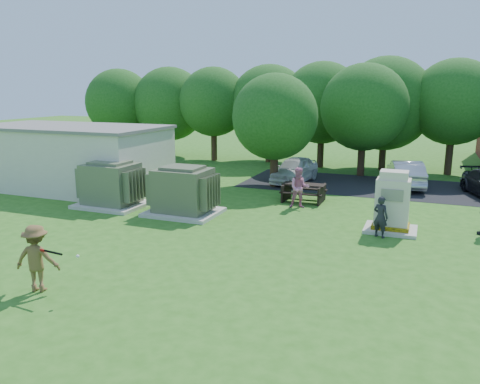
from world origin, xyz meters
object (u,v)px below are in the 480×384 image
at_px(transformer_left, 111,185).
at_px(person_at_picnic, 299,188).
at_px(transformer_right, 183,192).
at_px(picnic_table, 304,190).
at_px(car_silver_a, 406,174).
at_px(generator_cabinet, 392,205).
at_px(person_by_generator, 381,217).
at_px(car_white, 295,170).
at_px(batter, 37,258).

xyz_separation_m(transformer_left, person_at_picnic, (8.01, 2.87, -0.05)).
relative_size(transformer_right, picnic_table, 1.50).
height_order(transformer_left, car_silver_a, transformer_left).
bearing_deg(picnic_table, transformer_left, -152.26).
xyz_separation_m(transformer_right, picnic_table, (4.20, 4.16, -0.44)).
relative_size(generator_cabinet, person_at_picnic, 1.26).
relative_size(picnic_table, person_by_generator, 1.31).
distance_m(generator_cabinet, picnic_table, 5.47).
bearing_deg(person_at_picnic, generator_cabinet, -45.20).
bearing_deg(picnic_table, generator_cabinet, -38.93).
height_order(transformer_left, car_white, transformer_left).
bearing_deg(transformer_right, batter, -88.92).
distance_m(generator_cabinet, batter, 12.26).
bearing_deg(person_by_generator, batter, 67.96).
bearing_deg(car_silver_a, batter, 54.04).
height_order(car_white, car_silver_a, car_silver_a).
relative_size(transformer_left, person_by_generator, 1.97).
distance_m(transformer_right, generator_cabinet, 8.47).
xyz_separation_m(transformer_right, generator_cabinet, (8.44, 0.73, 0.04)).
height_order(transformer_left, picnic_table, transformer_left).
bearing_deg(car_silver_a, person_at_picnic, 46.76).
xyz_separation_m(transformer_right, batter, (0.16, -8.30, -0.06)).
relative_size(picnic_table, car_white, 0.47).
relative_size(generator_cabinet, person_by_generator, 1.52).
height_order(transformer_left, batter, transformer_left).
relative_size(transformer_left, picnic_table, 1.50).
relative_size(person_by_generator, car_white, 0.36).
bearing_deg(transformer_right, picnic_table, 44.69).
relative_size(transformer_left, generator_cabinet, 1.30).
distance_m(transformer_right, picnic_table, 5.93).
height_order(transformer_left, generator_cabinet, generator_cabinet).
xyz_separation_m(batter, car_white, (2.42, 16.80, -0.18)).
bearing_deg(person_by_generator, person_at_picnic, -16.36).
bearing_deg(car_white, picnic_table, -64.22).
height_order(transformer_right, person_by_generator, transformer_right).
bearing_deg(batter, person_at_picnic, -127.42).
bearing_deg(person_at_picnic, person_by_generator, -56.55).
bearing_deg(batter, car_silver_a, -132.19).
bearing_deg(car_silver_a, transformer_right, 37.28).
bearing_deg(picnic_table, car_white, 110.59).
xyz_separation_m(transformer_left, picnic_table, (7.90, 4.16, -0.44)).
distance_m(batter, person_at_picnic, 11.93).
distance_m(person_by_generator, person_at_picnic, 4.89).
height_order(transformer_right, picnic_table, transformer_right).
xyz_separation_m(batter, person_by_generator, (7.97, 8.12, -0.15)).
xyz_separation_m(generator_cabinet, batter, (-8.28, -9.04, -0.10)).
relative_size(person_at_picnic, car_silver_a, 0.41).
relative_size(person_by_generator, person_at_picnic, 0.83).
bearing_deg(batter, picnic_table, -125.00).
relative_size(transformer_right, generator_cabinet, 1.30).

